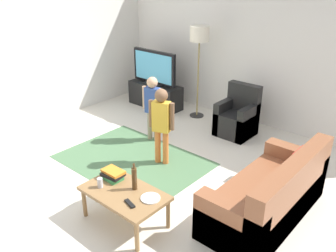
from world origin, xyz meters
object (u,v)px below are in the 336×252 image
Objects in this scene: tv_stand at (155,95)px; child_center at (161,120)px; soda_can at (100,183)px; book_stack at (113,175)px; coffee_table at (124,195)px; child_near_tv at (153,103)px; floor_lamp at (199,39)px; tv_remote at (130,203)px; bottle at (134,178)px; tv at (154,68)px; armchair at (238,118)px; plate at (150,198)px; couch at (272,197)px.

tv_stand is 1.01× the size of child_center.
book_stack is at bearing 97.75° from soda_can.
child_near_tv is at bearing 124.84° from coffee_table.
coffee_table is (1.34, -3.18, -1.17)m from floor_lamp.
child_center is at bearing 134.78° from tv_remote.
soda_can is at bearing -156.80° from coffee_table.
floor_lamp is at bearing 108.50° from book_stack.
tv is at bearing 129.64° from bottle.
tv_stand is 7.06× the size of tv_remote.
book_stack is 0.22m from soda_can.
armchair is (2.05, -0.02, -0.55)m from tv.
floor_lamp reaches higher than plate.
bottle is 0.30m from plate.
plate is (1.66, -3.08, -1.12)m from floor_lamp.
floor_lamp reaches higher than armchair.
plate is at bearing -4.23° from bottle.
bottle is at bearing -50.56° from tv_stand.
plate is at bearing -47.51° from tv.
floor_lamp is 1.49× the size of child_center.
couch is at bearing 34.91° from book_stack.
child_center is 1.56m from plate.
child_center reaches higher than armchair.
floor_lamp is at bearing 114.44° from bottle.
armchair is at bearing 96.78° from bottle.
tv is 6.47× the size of tv_remote.
book_stack is at bearing -55.24° from tv_stand.
plate is (0.93, -1.22, -0.29)m from child_center.
book_stack is 1.27× the size of plate.
floor_lamp is 3.67m from plate.
floor_lamp reaches higher than couch.
armchair is at bearing 50.42° from child_near_tv.
child_center is (-0.32, -1.67, 0.42)m from armchair.
tv_remote is 0.50m from soda_can.
bottle reaches higher than plate.
tv is at bearing -90.00° from tv_stand.
couch is at bearing 40.51° from soda_can.
coffee_table is 0.34m from plate.
bottle is at bearing -52.23° from child_near_tv.
tv_remote is (1.48, -1.93, -0.25)m from child_near_tv.
plate is (0.60, 0.22, -0.05)m from soda_can.
book_stack is at bearing 172.17° from tv_remote.
couch is at bearing 41.65° from bottle.
floor_lamp is 1.62m from child_near_tv.
plate is at bearing -78.05° from armchair.
plate is at bearing 80.18° from tv_remote.
tv_stand is 0.67× the size of floor_lamp.
tv_stand is 0.67× the size of couch.
couch reaches higher than soda_can.
soda_can is (-0.28, -0.12, 0.11)m from coffee_table.
bottle is at bearing -83.22° from armchair.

